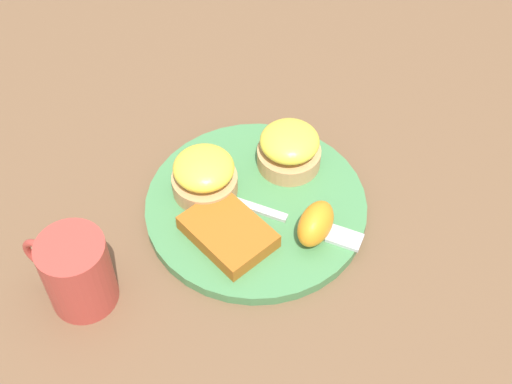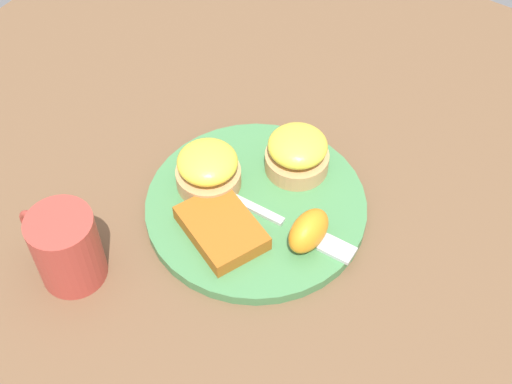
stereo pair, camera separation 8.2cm
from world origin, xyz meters
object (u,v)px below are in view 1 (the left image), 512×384
(sandwich_benedict_left, at_px, (289,148))
(cup, at_px, (76,272))
(orange_wedge, at_px, (316,224))
(fork, at_px, (293,221))
(sandwich_benedict_right, at_px, (204,175))
(hashbrown_patty, at_px, (228,232))

(sandwich_benedict_left, bearing_deg, cup, 63.26)
(orange_wedge, height_order, fork, orange_wedge)
(sandwich_benedict_left, xyz_separation_m, sandwich_benedict_right, (0.07, 0.08, 0.00))
(orange_wedge, bearing_deg, sandwich_benedict_left, -51.84)
(sandwich_benedict_left, xyz_separation_m, fork, (-0.04, 0.08, -0.02))
(sandwich_benedict_right, bearing_deg, orange_wedge, 176.73)
(sandwich_benedict_right, distance_m, orange_wedge, 0.14)
(sandwich_benedict_left, bearing_deg, orange_wedge, 128.16)
(orange_wedge, relative_size, cup, 0.58)
(sandwich_benedict_left, bearing_deg, fork, 116.22)
(orange_wedge, bearing_deg, hashbrown_patty, 26.31)
(fork, bearing_deg, hashbrown_patty, 40.87)
(sandwich_benedict_left, distance_m, cup, 0.29)
(sandwich_benedict_right, height_order, cup, cup)
(orange_wedge, xyz_separation_m, fork, (0.03, -0.01, -0.02))
(sandwich_benedict_right, bearing_deg, cup, 72.40)
(orange_wedge, bearing_deg, fork, -13.40)
(orange_wedge, relative_size, fork, 0.31)
(hashbrown_patty, distance_m, orange_wedge, 0.10)
(hashbrown_patty, bearing_deg, sandwich_benedict_right, -42.74)
(hashbrown_patty, xyz_separation_m, cup, (0.11, 0.13, 0.02))
(sandwich_benedict_left, height_order, sandwich_benedict_right, same)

